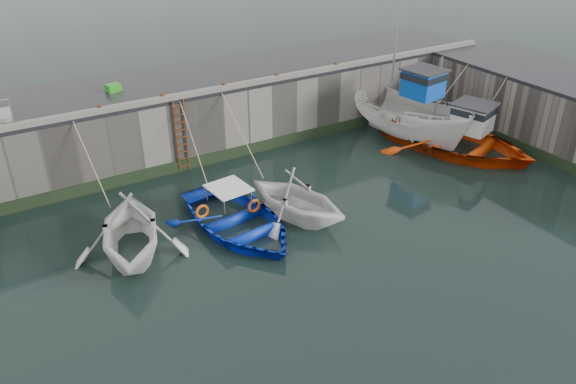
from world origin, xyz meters
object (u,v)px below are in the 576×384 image
fish_crate (113,88)px  boat_far_white (409,117)px  bollard_c (224,86)px  boat_near_blue (238,229)px  boat_far_orange (457,141)px  bollard_b (162,97)px  bollard_e (336,66)px  bollard_d (277,76)px  bollard_a (100,109)px  ladder (181,137)px  boat_near_blacktrim (296,217)px  boat_near_white (133,253)px

fish_crate → boat_far_white: bearing=-37.8°
fish_crate → bollard_c: 4.61m
boat_near_blue → boat_far_orange: size_ratio=0.67×
bollard_b → bollard_e: bearing=0.0°
bollard_d → boat_far_orange: bearing=-35.7°
bollard_a → bollard_b: 2.50m
fish_crate → bollard_d: fish_crate is taller
ladder → bollard_c: 2.81m
boat_far_orange → boat_near_blue: bearing=165.0°
boat_near_blue → bollard_e: bearing=28.6°
boat_near_blue → fish_crate: size_ratio=9.78×
boat_near_blacktrim → bollard_c: size_ratio=15.07×
boat_near_white → boat_far_orange: size_ratio=0.55×
bollard_b → bollard_e: 8.50m
ladder → bollard_e: bollard_e is taller
boat_far_white → fish_crate: size_ratio=12.46×
boat_near_white → bollard_e: bollard_e is taller
boat_far_orange → fish_crate: bearing=133.6°
boat_near_blacktrim → bollard_c: bearing=68.9°
boat_near_blue → boat_far_orange: (11.60, 0.80, 0.48)m
boat_far_white → boat_far_orange: bearing=-72.6°
bollard_e → bollard_b: bearing=180.0°
boat_near_blue → bollard_e: bollard_e is taller
boat_near_white → boat_far_orange: 15.29m
boat_near_white → fish_crate: 8.22m
bollard_c → bollard_a: bearing=180.0°
bollard_b → bollard_c: bearing=0.0°
ladder → bollard_e: (8.00, 0.34, 1.71)m
ladder → boat_near_blue: bearing=-90.9°
boat_near_blacktrim → ladder: bearing=90.1°
boat_near_blue → bollard_e: size_ratio=20.14×
bollard_b → boat_far_orange: bearing=-21.9°
boat_far_white → bollard_e: bearing=123.5°
boat_near_blue → boat_far_white: 11.00m
boat_far_orange → bollard_c: size_ratio=30.19×
boat_near_blacktrim → bollard_b: size_ratio=15.07×
boat_far_orange → bollard_c: 10.86m
boat_near_blacktrim → fish_crate: bearing=95.8°
ladder → bollard_e: 8.19m
boat_near_blue → bollard_a: size_ratio=20.14×
ladder → bollard_c: bearing=8.7°
ladder → boat_near_blue: (-0.09, -5.28, -1.59)m
boat_near_blue → boat_far_white: (10.55, 2.93, 1.11)m
boat_far_orange → boat_far_white: bearing=97.3°
fish_crate → bollard_a: bearing=-134.1°
boat_near_blacktrim → bollard_a: bearing=110.1°
boat_far_orange → bollard_a: boat_far_orange is taller
boat_near_blacktrim → bollard_e: bearing=25.4°
fish_crate → bollard_b: size_ratio=2.06×
fish_crate → bollard_e: bearing=-28.7°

